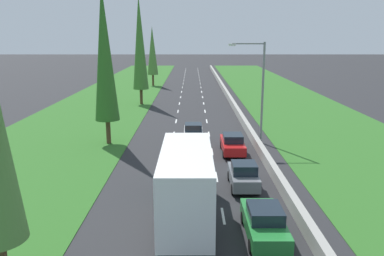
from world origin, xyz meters
The scene contains 15 objects.
ground_plane centered at (0.00, 60.00, 0.00)m, with size 300.00×300.00×0.00m, color #28282B.
grass_verge_left centered at (-12.65, 60.00, 0.02)m, with size 14.00×140.00×0.04m, color #2D6623.
grass_verge_right centered at (14.35, 60.00, 0.02)m, with size 14.00×140.00×0.04m, color #2D6623.
median_barrier centered at (5.70, 60.00, 0.42)m, with size 0.44×120.00×0.85m, color #9E9B93.
lane_markings centered at (0.00, 60.00, 0.01)m, with size 3.64×116.00×0.01m.
white_box_truck_centre_lane centered at (-0.21, 20.16, 2.18)m, with size 2.46×9.40×4.18m.
orange_hatchback_centre_lane centered at (0.00, 30.30, 0.84)m, with size 1.74×3.90×1.72m.
white_hatchback_centre_lane centered at (0.18, 36.35, 0.84)m, with size 1.74×3.90×1.72m.
green_sedan_right_lane centered at (3.53, 18.70, 0.81)m, with size 1.82×4.50×1.64m.
grey_hatchback_right_lane centered at (3.35, 25.07, 0.84)m, with size 1.74×3.90×1.72m.
red_sedan_right_lane centered at (3.42, 32.64, 0.81)m, with size 1.82×4.50×1.64m.
poplar_tree_second centered at (-7.46, 35.57, 8.00)m, with size 2.15×2.15×13.89m.
poplar_tree_third centered at (-7.13, 56.31, 8.53)m, with size 2.17×2.17×14.96m.
poplar_tree_fourth centered at (-7.52, 77.40, 6.71)m, with size 2.08×2.08×11.31m.
street_light_mast centered at (5.97, 35.84, 5.23)m, with size 3.20×0.28×9.00m.
Camera 1 is at (0.07, 1.60, 9.50)m, focal length 36.43 mm.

